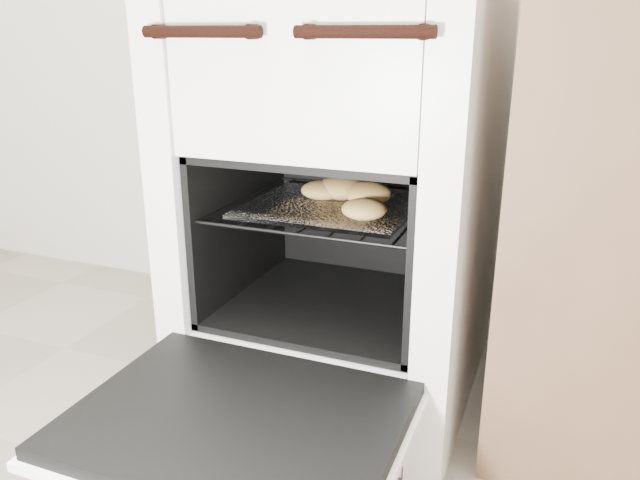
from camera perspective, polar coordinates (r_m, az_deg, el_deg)
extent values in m
cube|color=white|center=(1.36, 2.47, 4.32)|extent=(0.59, 0.63, 0.90)
cylinder|color=black|center=(1.08, -10.84, 18.20)|extent=(0.22, 0.02, 0.02)
cylinder|color=black|center=(0.96, 3.95, 18.46)|extent=(0.22, 0.02, 0.02)
cube|color=black|center=(1.03, -7.59, -15.92)|extent=(0.51, 0.39, 0.02)
cube|color=white|center=(1.04, -7.55, -16.72)|extent=(0.53, 0.41, 0.02)
cylinder|color=black|center=(1.38, -6.97, 3.89)|extent=(0.01, 0.41, 0.01)
cylinder|color=black|center=(1.24, 10.49, 2.01)|extent=(0.01, 0.41, 0.01)
cylinder|color=black|center=(1.12, -2.24, 0.52)|extent=(0.42, 0.01, 0.01)
cylinder|color=black|center=(1.47, 3.99, 4.94)|extent=(0.42, 0.01, 0.01)
cylinder|color=black|center=(1.36, -5.70, 3.77)|extent=(0.01, 0.39, 0.01)
cylinder|color=black|center=(1.34, -3.45, 3.54)|extent=(0.01, 0.39, 0.01)
cylinder|color=black|center=(1.31, -1.11, 3.30)|extent=(0.01, 0.39, 0.01)
cylinder|color=black|center=(1.29, 1.30, 3.04)|extent=(0.01, 0.39, 0.01)
cylinder|color=black|center=(1.27, 3.78, 2.77)|extent=(0.01, 0.39, 0.01)
cylinder|color=black|center=(1.26, 6.33, 2.48)|extent=(0.01, 0.39, 0.01)
cylinder|color=black|center=(1.24, 8.95, 2.19)|extent=(0.01, 0.39, 0.01)
cube|color=silver|center=(1.27, 0.99, 3.07)|extent=(0.33, 0.29, 0.01)
ellipsoid|color=tan|center=(1.32, 2.00, 4.80)|extent=(0.13, 0.13, 0.05)
ellipsoid|color=tan|center=(1.17, 4.06, 2.84)|extent=(0.09, 0.09, 0.04)
ellipsoid|color=tan|center=(1.32, 0.26, 4.60)|extent=(0.13, 0.13, 0.04)
ellipsoid|color=tan|center=(1.29, 4.39, 4.33)|extent=(0.12, 0.12, 0.04)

